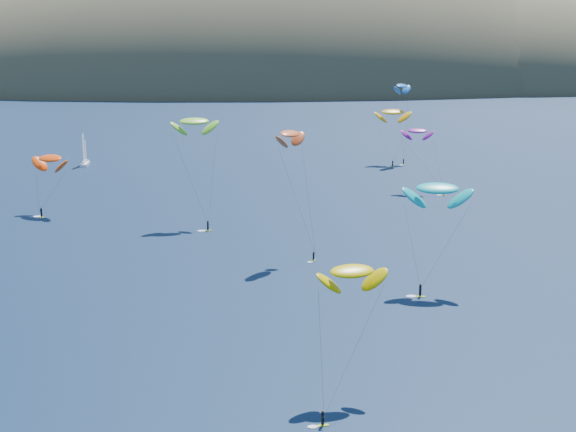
# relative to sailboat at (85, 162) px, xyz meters

# --- Properties ---
(island) EXTENTS (730.00, 300.00, 210.00)m
(island) POSITION_rel_sailboat_xyz_m (97.38, 370.08, -11.66)
(island) COLOR #3D3526
(island) RESTS_ON ground
(sailboat) EXTENTS (8.68, 7.56, 11.00)m
(sailboat) POSITION_rel_sailboat_xyz_m (0.00, 0.00, 0.00)
(sailboat) COLOR white
(sailboat) RESTS_ON ground
(kitesurfer_1) EXTENTS (10.62, 10.89, 14.83)m
(kitesurfer_1) POSITION_rel_sailboat_xyz_m (3.36, -64.74, 11.14)
(kitesurfer_1) COLOR #ADD017
(kitesurfer_1) RESTS_ON ground
(kitesurfer_2) EXTENTS (9.12, 12.12, 15.68)m
(kitesurfer_2) POSITION_rel_sailboat_xyz_m (54.91, -159.44, 12.57)
(kitesurfer_2) COLOR #ADD017
(kitesurfer_2) RESTS_ON ground
(kitesurfer_3) EXTENTS (10.13, 12.57, 23.78)m
(kitesurfer_3) POSITION_rel_sailboat_xyz_m (35.49, -76.02, 20.17)
(kitesurfer_3) COLOR #ADD017
(kitesurfer_3) RESTS_ON ground
(kitesurfer_4) EXTENTS (8.40, 10.74, 25.58)m
(kitesurfer_4) POSITION_rel_sailboat_xyz_m (96.05, -1.24, 22.29)
(kitesurfer_4) COLOR #ADD017
(kitesurfer_4) RESTS_ON ground
(kitesurfer_5) EXTENTS (10.91, 9.16, 18.49)m
(kitesurfer_5) POSITION_rel_sailboat_xyz_m (74.04, -124.02, 14.69)
(kitesurfer_5) COLOR #ADD017
(kitesurfer_5) RESTS_ON ground
(kitesurfer_6) EXTENTS (10.16, 10.92, 17.20)m
(kitesurfer_6) POSITION_rel_sailboat_xyz_m (90.07, -46.24, 14.08)
(kitesurfer_6) COLOR #ADD017
(kitesurfer_6) RESTS_ON ground
(kitesurfer_9) EXTENTS (8.05, 9.21, 24.03)m
(kitesurfer_9) POSITION_rel_sailboat_xyz_m (52.90, -104.23, 20.91)
(kitesurfer_9) COLOR #ADD017
(kitesurfer_9) RESTS_ON ground
(kitesurfer_11) EXTENTS (10.86, 11.46, 18.49)m
(kitesurfer_11) POSITION_rel_sailboat_xyz_m (93.25, -2.22, 14.54)
(kitesurfer_11) COLOR #ADD017
(kitesurfer_11) RESTS_ON ground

